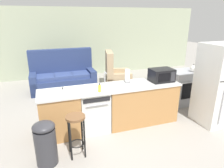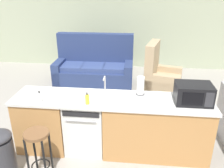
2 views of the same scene
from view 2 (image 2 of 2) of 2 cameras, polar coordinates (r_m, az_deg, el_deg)
ground_plane at (r=3.98m, az=-2.33°, el=-15.08°), size 24.00×24.00×0.00m
wall_back at (r=7.39m, az=4.66°, el=13.94°), size 10.00×0.06×2.60m
kitchen_counter at (r=3.71m, az=1.28°, el=-10.23°), size 2.94×0.66×0.90m
dishwasher at (r=3.78m, az=-6.25°, el=-9.73°), size 0.58×0.61×0.84m
microwave at (r=3.50m, az=19.00°, el=-2.18°), size 0.50×0.37×0.28m
sink_faucet at (r=3.55m, az=-1.75°, el=-0.66°), size 0.07×0.18×0.30m
paper_towel_roll at (r=3.58m, az=6.88°, el=-0.46°), size 0.14×0.14×0.28m
soap_bottle at (r=3.32m, az=-5.98°, el=-3.68°), size 0.06×0.06×0.18m
dish_soap_bottle at (r=3.50m, az=-16.98°, el=-3.13°), size 0.06×0.06×0.18m
bar_stool at (r=3.28m, az=-17.38°, el=-14.01°), size 0.32×0.32×0.74m
trash_bin at (r=3.55m, az=-25.05°, el=-15.32°), size 0.35×0.35×0.74m
couch at (r=6.30m, az=-4.20°, el=3.84°), size 2.01×0.92×1.27m
armchair at (r=5.87m, az=11.31°, el=1.51°), size 0.98×1.01×1.20m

